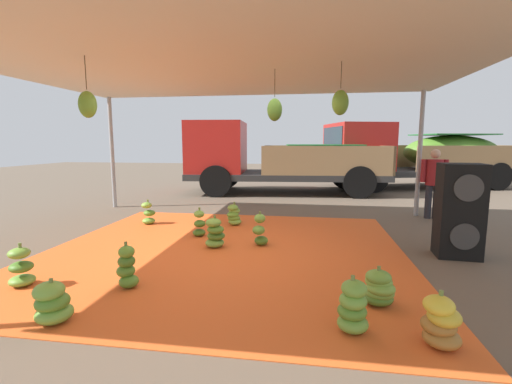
{
  "coord_description": "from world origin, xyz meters",
  "views": [
    {
      "loc": [
        1.3,
        -5.24,
        1.7
      ],
      "look_at": [
        0.26,
        1.64,
        0.72
      ],
      "focal_mm": 24.63,
      "sensor_mm": 36.0,
      "label": 1
    }
  ],
  "objects_px": {
    "banana_bunch_3": "(199,225)",
    "cargo_truck_far": "(415,154)",
    "cargo_truck_main": "(275,158)",
    "banana_bunch_2": "(21,269)",
    "banana_bunch_1": "(127,268)",
    "worker_0": "(434,178)",
    "speaker_stack": "(459,211)",
    "banana_bunch_7": "(379,288)",
    "banana_bunch_0": "(148,214)",
    "banana_bunch_5": "(234,215)",
    "banana_bunch_6": "(353,308)",
    "banana_bunch_4": "(52,303)",
    "banana_bunch_8": "(441,323)",
    "banana_bunch_9": "(260,231)",
    "banana_bunch_10": "(215,234)"
  },
  "relations": [
    {
      "from": "banana_bunch_2",
      "to": "banana_bunch_6",
      "type": "xyz_separation_m",
      "value": [
        3.76,
        -0.46,
        0.01
      ]
    },
    {
      "from": "banana_bunch_3",
      "to": "speaker_stack",
      "type": "bearing_deg",
      "value": -6.71
    },
    {
      "from": "banana_bunch_10",
      "to": "banana_bunch_0",
      "type": "bearing_deg",
      "value": 142.23
    },
    {
      "from": "banana_bunch_7",
      "to": "cargo_truck_main",
      "type": "distance_m",
      "value": 8.58
    },
    {
      "from": "worker_0",
      "to": "banana_bunch_1",
      "type": "bearing_deg",
      "value": -136.45
    },
    {
      "from": "banana_bunch_6",
      "to": "banana_bunch_0",
      "type": "bearing_deg",
      "value": 134.95
    },
    {
      "from": "banana_bunch_8",
      "to": "banana_bunch_6",
      "type": "bearing_deg",
      "value": 169.67
    },
    {
      "from": "banana_bunch_4",
      "to": "cargo_truck_main",
      "type": "bearing_deg",
      "value": 82.4
    },
    {
      "from": "banana_bunch_2",
      "to": "banana_bunch_1",
      "type": "bearing_deg",
      "value": 7.8
    },
    {
      "from": "banana_bunch_1",
      "to": "banana_bunch_5",
      "type": "bearing_deg",
      "value": 80.12
    },
    {
      "from": "cargo_truck_main",
      "to": "worker_0",
      "type": "xyz_separation_m",
      "value": [
        3.9,
        -3.67,
        -0.26
      ]
    },
    {
      "from": "worker_0",
      "to": "speaker_stack",
      "type": "xyz_separation_m",
      "value": [
        -0.54,
        -2.8,
        -0.21
      ]
    },
    {
      "from": "banana_bunch_3",
      "to": "cargo_truck_main",
      "type": "height_order",
      "value": "cargo_truck_main"
    },
    {
      "from": "banana_bunch_2",
      "to": "banana_bunch_8",
      "type": "distance_m",
      "value": 4.49
    },
    {
      "from": "banana_bunch_2",
      "to": "cargo_truck_far",
      "type": "relative_size",
      "value": 0.07
    },
    {
      "from": "banana_bunch_4",
      "to": "banana_bunch_0",
      "type": "bearing_deg",
      "value": 103.33
    },
    {
      "from": "banana_bunch_9",
      "to": "cargo_truck_main",
      "type": "bearing_deg",
      "value": 93.28
    },
    {
      "from": "banana_bunch_1",
      "to": "banana_bunch_4",
      "type": "distance_m",
      "value": 0.92
    },
    {
      "from": "banana_bunch_7",
      "to": "banana_bunch_0",
      "type": "bearing_deg",
      "value": 142.39
    },
    {
      "from": "cargo_truck_far",
      "to": "banana_bunch_8",
      "type": "bearing_deg",
      "value": -104.35
    },
    {
      "from": "banana_bunch_3",
      "to": "cargo_truck_far",
      "type": "bearing_deg",
      "value": 53.96
    },
    {
      "from": "banana_bunch_1",
      "to": "cargo_truck_main",
      "type": "relative_size",
      "value": 0.08
    },
    {
      "from": "banana_bunch_1",
      "to": "banana_bunch_9",
      "type": "height_order",
      "value": "banana_bunch_9"
    },
    {
      "from": "banana_bunch_2",
      "to": "worker_0",
      "type": "height_order",
      "value": "worker_0"
    },
    {
      "from": "banana_bunch_4",
      "to": "banana_bunch_9",
      "type": "distance_m",
      "value": 3.21
    },
    {
      "from": "banana_bunch_4",
      "to": "speaker_stack",
      "type": "distance_m",
      "value": 5.34
    },
    {
      "from": "banana_bunch_8",
      "to": "worker_0",
      "type": "distance_m",
      "value": 5.66
    },
    {
      "from": "banana_bunch_5",
      "to": "banana_bunch_6",
      "type": "xyz_separation_m",
      "value": [
        1.94,
        -3.92,
        0.03
      ]
    },
    {
      "from": "banana_bunch_4",
      "to": "speaker_stack",
      "type": "xyz_separation_m",
      "value": [
        4.58,
        2.7,
        0.5
      ]
    },
    {
      "from": "banana_bunch_0",
      "to": "banana_bunch_9",
      "type": "distance_m",
      "value": 2.8
    },
    {
      "from": "banana_bunch_0",
      "to": "banana_bunch_7",
      "type": "bearing_deg",
      "value": -37.61
    },
    {
      "from": "banana_bunch_3",
      "to": "banana_bunch_8",
      "type": "height_order",
      "value": "banana_bunch_3"
    },
    {
      "from": "banana_bunch_9",
      "to": "worker_0",
      "type": "bearing_deg",
      "value": 37.35
    },
    {
      "from": "banana_bunch_4",
      "to": "banana_bunch_7",
      "type": "xyz_separation_m",
      "value": [
        3.12,
        0.85,
        -0.01
      ]
    },
    {
      "from": "banana_bunch_2",
      "to": "banana_bunch_3",
      "type": "height_order",
      "value": "banana_bunch_3"
    },
    {
      "from": "banana_bunch_4",
      "to": "banana_bunch_5",
      "type": "height_order",
      "value": "banana_bunch_5"
    },
    {
      "from": "banana_bunch_3",
      "to": "banana_bunch_9",
      "type": "relative_size",
      "value": 0.93
    },
    {
      "from": "banana_bunch_1",
      "to": "banana_bunch_9",
      "type": "bearing_deg",
      "value": 55.53
    },
    {
      "from": "banana_bunch_7",
      "to": "banana_bunch_10",
      "type": "bearing_deg",
      "value": 142.53
    },
    {
      "from": "banana_bunch_5",
      "to": "cargo_truck_far",
      "type": "xyz_separation_m",
      "value": [
        5.5,
        7.17,
        1.05
      ]
    },
    {
      "from": "banana_bunch_10",
      "to": "cargo_truck_far",
      "type": "bearing_deg",
      "value": 58.06
    },
    {
      "from": "banana_bunch_1",
      "to": "cargo_truck_far",
      "type": "xyz_separation_m",
      "value": [
        6.07,
        10.45,
        1.02
      ]
    },
    {
      "from": "banana_bunch_8",
      "to": "speaker_stack",
      "type": "bearing_deg",
      "value": 66.7
    },
    {
      "from": "banana_bunch_4",
      "to": "cargo_truck_far",
      "type": "height_order",
      "value": "cargo_truck_far"
    },
    {
      "from": "banana_bunch_2",
      "to": "banana_bunch_8",
      "type": "relative_size",
      "value": 1.08
    },
    {
      "from": "banana_bunch_5",
      "to": "worker_0",
      "type": "bearing_deg",
      "value": 17.22
    },
    {
      "from": "banana_bunch_6",
      "to": "banana_bunch_9",
      "type": "height_order",
      "value": "banana_bunch_9"
    },
    {
      "from": "banana_bunch_9",
      "to": "banana_bunch_4",
      "type": "bearing_deg",
      "value": -119.62
    },
    {
      "from": "banana_bunch_6",
      "to": "banana_bunch_7",
      "type": "xyz_separation_m",
      "value": [
        0.34,
        0.6,
        -0.05
      ]
    },
    {
      "from": "banana_bunch_10",
      "to": "banana_bunch_4",
      "type": "bearing_deg",
      "value": -108.94
    }
  ]
}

